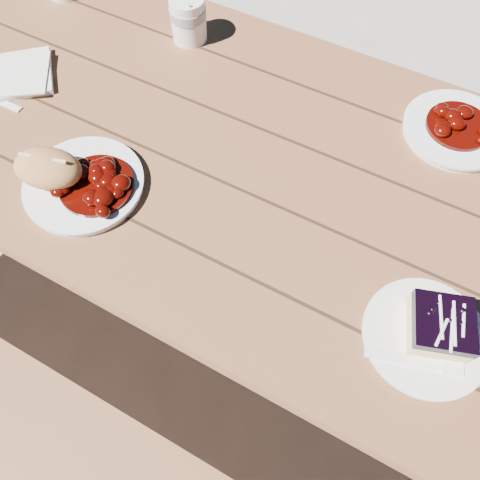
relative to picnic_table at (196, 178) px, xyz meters
The scene contains 12 objects.
ground 0.59m from the picnic_table, 90.00° to the left, with size 60.00×60.00×0.00m, color #A59F95.
picnic_table is the anchor object (origin of this frame).
main_plate 0.30m from the picnic_table, 115.80° to the right, with size 0.23×0.23×0.02m, color white.
goulash_stew 0.30m from the picnic_table, 109.56° to the right, with size 0.14×0.14×0.04m, color #400602, non-canonical shape.
bread_roll 0.36m from the picnic_table, 123.89° to the right, with size 0.13×0.09×0.07m, color #C3854B.
dessert_plate 0.63m from the picnic_table, 19.08° to the right, with size 0.20×0.20×0.01m, color white.
blueberry_cake 0.64m from the picnic_table, 17.45° to the right, with size 0.12×0.12×0.05m.
fork_dessert 0.63m from the picnic_table, 24.59° to the right, with size 0.03×0.16×0.01m, color white, non-canonical shape.
coffee_cup 0.37m from the picnic_table, 121.06° to the left, with size 0.08×0.08×0.10m, color white.
napkin_stack 0.47m from the picnic_table, behind, with size 0.15×0.15×0.01m, color white.
second_plate 0.59m from the picnic_table, 28.17° to the left, with size 0.22×0.22×0.02m, color white.
second_stew 0.60m from the picnic_table, 28.17° to the left, with size 0.13×0.13×0.04m, color #400602, non-canonical shape.
Camera 1 is at (0.42, -0.55, 1.50)m, focal length 35.00 mm.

